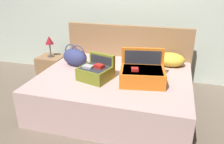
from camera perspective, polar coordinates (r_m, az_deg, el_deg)
ground_plane at (r=3.07m, az=-1.45°, el=-12.43°), size 12.00×12.00×0.00m
back_wall at (r=4.14m, az=5.40°, el=16.14°), size 8.00×0.10×2.60m
bed at (r=3.26m, az=0.59°, el=-4.91°), size 2.07×1.64×0.50m
headboard at (r=3.93m, az=3.91°, el=4.15°), size 2.11×0.08×1.04m
hard_case_large at (r=2.93m, az=7.61°, el=-0.42°), size 0.63×0.54×0.41m
hard_case_medium at (r=3.01m, az=-4.09°, el=0.13°), size 0.47×0.46×0.31m
duffel_bag at (r=3.52m, az=-9.28°, el=3.77°), size 0.46×0.34×0.33m
pillow_near_headboard at (r=3.43m, az=6.22°, el=2.26°), size 0.39×0.27×0.14m
pillow_center_head at (r=3.58m, az=14.46°, el=3.05°), size 0.44×0.32×0.21m
nightstand at (r=4.23m, az=-14.74°, el=0.76°), size 0.44×0.40×0.48m
table_lamp at (r=4.08m, az=-15.45°, el=7.41°), size 0.14×0.14×0.36m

